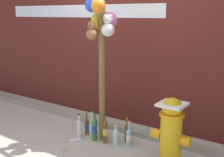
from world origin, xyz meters
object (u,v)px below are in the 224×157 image
bottle_0 (127,132)px  bottle_1 (116,136)px  bottle_5 (92,126)px  bottle_6 (94,129)px  bottle_3 (105,131)px  memorial_post (102,10)px  bottle_7 (87,126)px  bottle_2 (79,128)px  bottle_4 (129,137)px  fire_hydrant (171,130)px

bottle_0 → bottle_1: bottle_0 is taller
bottle_5 → bottle_6: bottle_6 is taller
bottle_1 → bottle_3: bearing=-172.5°
memorial_post → bottle_1: (0.28, -0.08, -1.66)m
bottle_3 → bottle_7: bearing=168.9°
bottle_2 → bottle_7: size_ratio=1.00×
bottle_0 → bottle_7: 0.63m
bottle_4 → bottle_6: (-0.49, -0.12, 0.04)m
bottle_1 → bottle_2: bearing=-171.3°
bottle_4 → bottle_2: bearing=-166.8°
bottle_3 → bottle_6: (-0.18, -0.01, -0.00)m
bottle_3 → bottle_6: bottle_3 is taller
fire_hydrant → bottle_6: size_ratio=1.94×
bottle_0 → bottle_3: bottle_3 is taller
bottle_0 → bottle_5: 0.54m
bottle_6 → bottle_4: bearing=13.4°
memorial_post → bottle_4: (0.44, 0.00, -1.66)m
bottle_0 → bottle_7: bearing=-168.3°
memorial_post → bottle_5: 1.66m
bottle_5 → memorial_post: bearing=2.5°
bottle_3 → bottle_6: 0.18m
memorial_post → bottle_6: size_ratio=7.38×
bottle_4 → fire_hydrant: bearing=-10.0°
bottle_2 → bottle_6: 0.24m
bottle_3 → fire_hydrant: bearing=-0.5°
bottle_1 → bottle_7: size_ratio=0.86×
memorial_post → bottle_2: memorial_post is taller
bottle_2 → bottle_4: 0.75m
bottle_1 → memorial_post: bearing=163.5°
bottle_0 → bottle_1: bearing=-108.5°
memorial_post → bottle_0: bearing=16.2°
memorial_post → bottle_5: bearing=-177.5°
fire_hydrant → bottle_1: (-0.80, 0.03, -0.29)m
bottle_1 → bottle_4: size_ratio=0.86×
bottle_5 → bottle_7: 0.09m
fire_hydrant → bottle_5: bearing=175.2°
bottle_1 → bottle_5: (-0.46, 0.08, 0.01)m
bottle_3 → bottle_5: (-0.30, 0.10, -0.03)m
bottle_2 → bottle_3: 0.42m
fire_hydrant → bottle_4: (-0.65, 0.11, -0.29)m
memorial_post → bottle_3: 1.62m
bottle_2 → memorial_post: bearing=30.3°
bottle_1 → bottle_4: 0.18m
bottle_7 → bottle_1: bearing=-5.8°
bottle_5 → bottle_6: size_ratio=0.88×
bottle_5 → bottle_6: bearing=-40.8°
bottle_1 → bottle_7: 0.56m
bottle_1 → bottle_7: bearing=174.2°
bottle_2 → bottle_7: (0.02, 0.14, -0.01)m
bottle_0 → bottle_6: bottle_6 is taller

